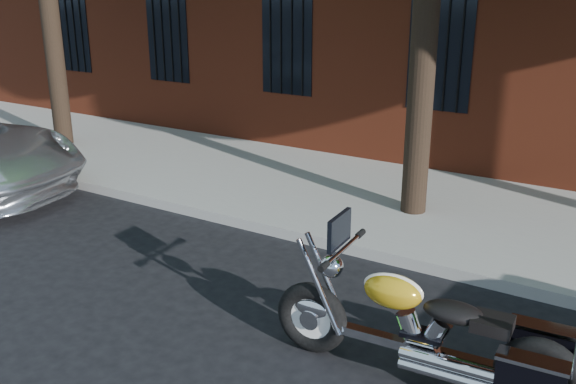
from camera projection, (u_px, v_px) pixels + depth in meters
The scene contains 4 objects.
ground at pixel (275, 290), 7.26m from camera, with size 120.00×120.00×0.00m, color black.
curb at pixel (333, 243), 8.35m from camera, with size 40.00×0.16×0.15m, color gray.
sidewalk at pixel (390, 202), 9.86m from camera, with size 40.00×3.60×0.15m, color gray.
motorcycle at pixel (433, 337), 5.42m from camera, with size 2.84×0.89×1.42m.
Camera 1 is at (3.57, -5.46, 3.38)m, focal length 40.00 mm.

